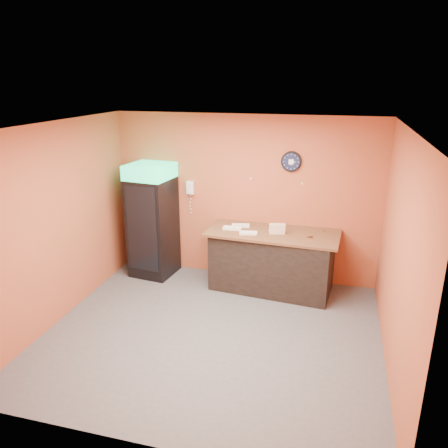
% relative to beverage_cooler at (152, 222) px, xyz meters
% --- Properties ---
extents(floor, '(4.50, 4.50, 0.00)m').
position_rel_beverage_cooler_xyz_m(floor, '(1.55, -1.61, -0.97)').
color(floor, '#47474C').
rests_on(floor, ground).
extents(back_wall, '(4.50, 0.02, 2.80)m').
position_rel_beverage_cooler_xyz_m(back_wall, '(1.55, 0.39, 0.43)').
color(back_wall, '#B94F34').
rests_on(back_wall, floor).
extents(left_wall, '(0.02, 4.00, 2.80)m').
position_rel_beverage_cooler_xyz_m(left_wall, '(-0.70, -1.61, 0.43)').
color(left_wall, '#B94F34').
rests_on(left_wall, floor).
extents(right_wall, '(0.02, 4.00, 2.80)m').
position_rel_beverage_cooler_xyz_m(right_wall, '(3.80, -1.61, 0.43)').
color(right_wall, '#B94F34').
rests_on(right_wall, floor).
extents(ceiling, '(4.50, 4.00, 0.02)m').
position_rel_beverage_cooler_xyz_m(ceiling, '(1.55, -1.61, 1.83)').
color(ceiling, white).
rests_on(ceiling, back_wall).
extents(beverage_cooler, '(0.77, 0.78, 1.98)m').
position_rel_beverage_cooler_xyz_m(beverage_cooler, '(0.00, 0.00, 0.00)').
color(beverage_cooler, black).
rests_on(beverage_cooler, floor).
extents(prep_counter, '(1.99, 1.03, 0.96)m').
position_rel_beverage_cooler_xyz_m(prep_counter, '(2.11, -0.03, -0.49)').
color(prep_counter, black).
rests_on(prep_counter, floor).
extents(wall_clock, '(0.33, 0.06, 0.33)m').
position_rel_beverage_cooler_xyz_m(wall_clock, '(2.31, 0.36, 1.11)').
color(wall_clock, black).
rests_on(wall_clock, back_wall).
extents(wall_phone, '(0.12, 0.11, 0.23)m').
position_rel_beverage_cooler_xyz_m(wall_phone, '(0.60, 0.34, 0.57)').
color(wall_phone, white).
rests_on(wall_phone, back_wall).
extents(butcher_paper, '(2.14, 1.05, 0.04)m').
position_rel_beverage_cooler_xyz_m(butcher_paper, '(2.11, -0.03, 0.01)').
color(butcher_paper, brown).
rests_on(butcher_paper, prep_counter).
extents(sub_roll_stack, '(0.26, 0.14, 0.16)m').
position_rel_beverage_cooler_xyz_m(sub_roll_stack, '(2.18, -0.09, 0.11)').
color(sub_roll_stack, beige).
rests_on(sub_roll_stack, butcher_paper).
extents(wrapped_sandwich_left, '(0.31, 0.13, 0.04)m').
position_rel_beverage_cooler_xyz_m(wrapped_sandwich_left, '(1.45, -0.08, 0.05)').
color(wrapped_sandwich_left, white).
rests_on(wrapped_sandwich_left, butcher_paper).
extents(wrapped_sandwich_mid, '(0.30, 0.16, 0.04)m').
position_rel_beverage_cooler_xyz_m(wrapped_sandwich_mid, '(1.75, -0.24, 0.05)').
color(wrapped_sandwich_mid, white).
rests_on(wrapped_sandwich_mid, butcher_paper).
extents(wrapped_sandwich_right, '(0.31, 0.18, 0.04)m').
position_rel_beverage_cooler_xyz_m(wrapped_sandwich_right, '(1.55, 0.08, 0.05)').
color(wrapped_sandwich_right, white).
rests_on(wrapped_sandwich_right, butcher_paper).
extents(kitchen_tool, '(0.05, 0.05, 0.05)m').
position_rel_beverage_cooler_xyz_m(kitchen_tool, '(2.17, -0.02, 0.06)').
color(kitchen_tool, silver).
rests_on(kitchen_tool, butcher_paper).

